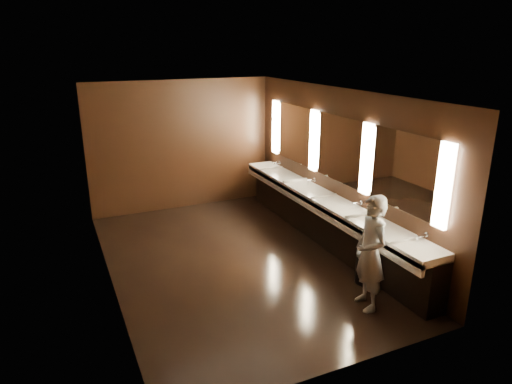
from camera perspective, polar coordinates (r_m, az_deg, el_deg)
floor at (r=7.83m, az=-2.65°, el=-8.57°), size 6.00×6.00×0.00m
ceiling at (r=7.03m, az=-2.98°, el=12.27°), size 4.00×6.00×0.02m
wall_back at (r=10.07m, az=-9.23°, el=5.76°), size 4.00×0.02×2.80m
wall_front at (r=4.84m, az=10.73°, el=-8.11°), size 4.00×0.02×2.80m
wall_left at (r=6.86m, az=-18.49°, el=-0.79°), size 0.02×6.00×2.80m
wall_right at (r=8.23m, az=10.23°, el=2.94°), size 0.02×6.00×2.80m
sink_counter at (r=8.40m, az=8.73°, el=-3.16°), size 0.55×5.40×1.01m
mirror_band at (r=8.14m, az=10.26°, el=5.31°), size 0.06×5.03×1.15m
person at (r=6.40m, az=14.12°, el=-7.41°), size 0.48×0.65×1.63m
trash_bin at (r=7.25m, az=13.79°, el=-8.92°), size 0.48×0.48×0.56m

